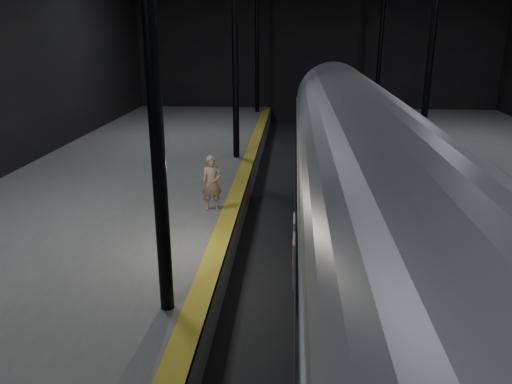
# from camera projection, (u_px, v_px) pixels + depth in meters

# --- Properties ---
(ground) EXTENTS (44.00, 44.00, 0.00)m
(ground) POSITION_uv_depth(u_px,v_px,m) (343.00, 267.00, 13.57)
(ground) COLOR black
(ground) RESTS_ON ground
(platform_left) EXTENTS (9.00, 43.80, 1.00)m
(platform_left) POSITION_uv_depth(u_px,v_px,m) (73.00, 242.00, 13.95)
(platform_left) COLOR #50504D
(platform_left) RESTS_ON ground
(tactile_strip) EXTENTS (0.50, 43.80, 0.01)m
(tactile_strip) POSITION_uv_depth(u_px,v_px,m) (224.00, 229.00, 13.49)
(tactile_strip) COLOR olive
(tactile_strip) RESTS_ON platform_left
(track) EXTENTS (2.40, 43.00, 0.24)m
(track) POSITION_uv_depth(u_px,v_px,m) (343.00, 265.00, 13.55)
(track) COLOR #3F3328
(track) RESTS_ON ground
(train) EXTENTS (2.75, 18.35, 4.91)m
(train) POSITION_uv_depth(u_px,v_px,m) (360.00, 202.00, 10.40)
(train) COLOR #ADB1B5
(train) RESTS_ON ground
(woman) EXTENTS (0.66, 0.50, 1.65)m
(woman) POSITION_uv_depth(u_px,v_px,m) (212.00, 183.00, 14.75)
(woman) COLOR #99795E
(woman) RESTS_ON platform_left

